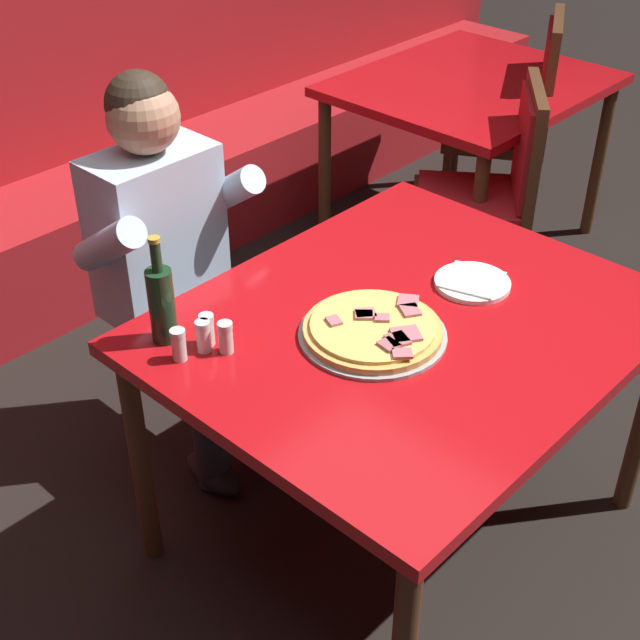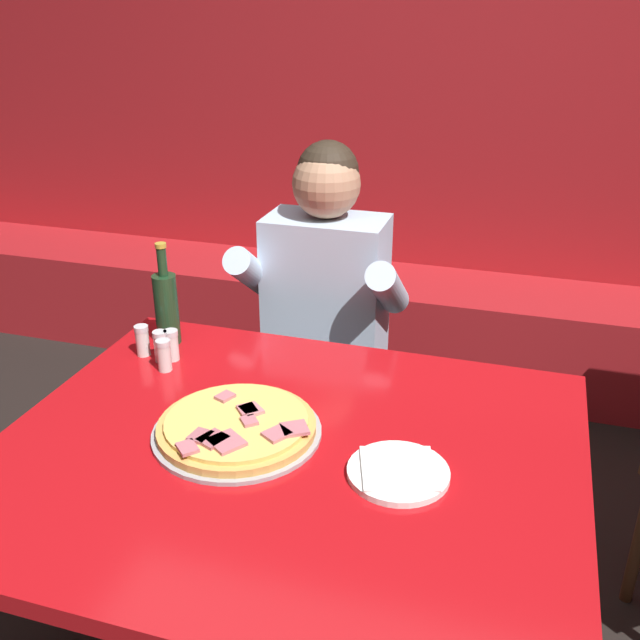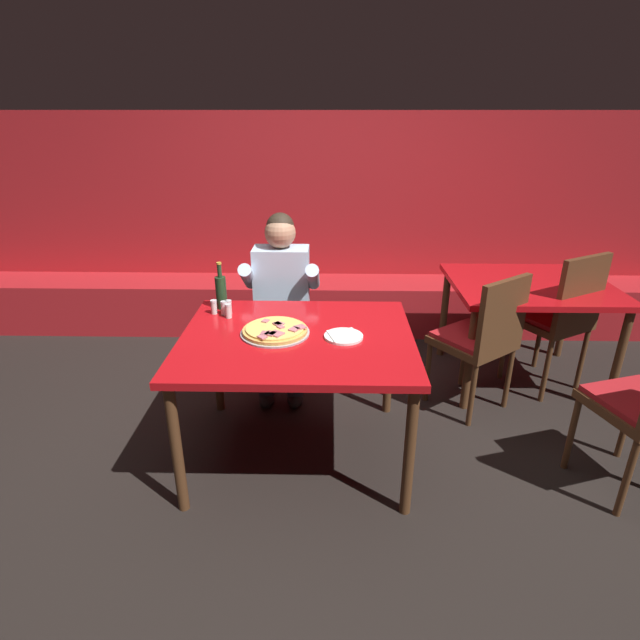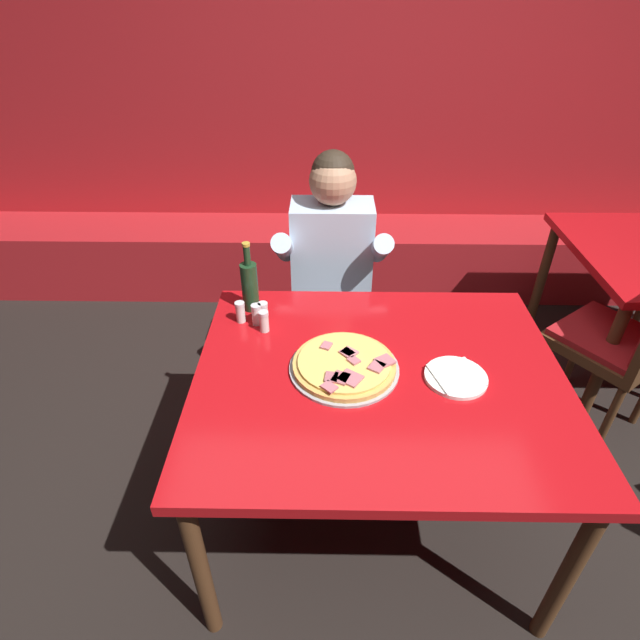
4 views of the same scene
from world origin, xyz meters
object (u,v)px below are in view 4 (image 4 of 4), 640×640
main_dining_table (378,390)px  shaker_parmesan (263,313)px  plate_white_paper (456,377)px  pizza (344,365)px  dining_chair_side_aisle (631,336)px  shaker_black_pepper (264,322)px  shaker_red_pepper_flakes (257,315)px  diner_seated_blue_shirt (332,278)px  beer_bottle (250,285)px  shaker_oregano (240,313)px

main_dining_table → shaker_parmesan: bearing=144.9°
plate_white_paper → shaker_parmesan: shaker_parmesan is taller
pizza → dining_chair_side_aisle: 1.40m
shaker_black_pepper → plate_white_paper: bearing=-21.5°
shaker_red_pepper_flakes → diner_seated_blue_shirt: (0.29, 0.47, -0.11)m
pizza → main_dining_table: bearing=-9.1°
beer_bottle → shaker_parmesan: bearing=-57.6°
shaker_parmesan → diner_seated_blue_shirt: (0.27, 0.46, -0.11)m
shaker_oregano → beer_bottle: bearing=72.4°
shaker_parmesan → plate_white_paper: bearing=-25.4°
pizza → shaker_red_pepper_flakes: (-0.33, 0.27, 0.02)m
shaker_black_pepper → diner_seated_blue_shirt: bearing=63.6°
beer_bottle → shaker_oregano: beer_bottle is taller
beer_bottle → shaker_black_pepper: 0.18m
pizza → plate_white_paper: 0.37m
beer_bottle → shaker_red_pepper_flakes: bearing=-72.2°
plate_white_paper → shaker_parmesan: size_ratio=2.44×
shaker_black_pepper → dining_chair_side_aisle: bearing=9.6°
pizza → shaker_oregano: size_ratio=4.39×
beer_bottle → shaker_red_pepper_flakes: (0.03, -0.11, -0.07)m
plate_white_paper → shaker_black_pepper: shaker_black_pepper is taller
pizza → diner_seated_blue_shirt: bearing=93.1°
main_dining_table → diner_seated_blue_shirt: diner_seated_blue_shirt is taller
main_dining_table → shaker_red_pepper_flakes: (-0.45, 0.29, 0.12)m
shaker_parmesan → dining_chair_side_aisle: bearing=7.5°
shaker_red_pepper_flakes → pizza: bearing=-38.8°
shaker_parmesan → shaker_black_pepper: bearing=-81.3°
beer_bottle → shaker_red_pepper_flakes: size_ratio=3.40×
beer_bottle → shaker_oregano: (-0.03, -0.09, -0.07)m
pizza → plate_white_paper: pizza is taller
pizza → shaker_parmesan: (-0.31, 0.28, 0.02)m
diner_seated_blue_shirt → dining_chair_side_aisle: (1.34, -0.25, -0.14)m
plate_white_paper → dining_chair_side_aisle: (0.92, 0.53, -0.22)m
pizza → shaker_black_pepper: size_ratio=4.39×
shaker_red_pepper_flakes → shaker_parmesan: bearing=31.0°
shaker_red_pepper_flakes → dining_chair_side_aisle: size_ratio=0.09×
diner_seated_blue_shirt → pizza: bearing=-86.9°
pizza → shaker_red_pepper_flakes: shaker_red_pepper_flakes is taller
plate_white_paper → beer_bottle: bearing=150.6°
shaker_black_pepper → beer_bottle: bearing=114.1°
shaker_black_pepper → diner_seated_blue_shirt: (0.26, 0.52, -0.11)m
shaker_oregano → dining_chair_side_aisle: (1.69, 0.21, -0.25)m
main_dining_table → shaker_black_pepper: bearing=150.0°
shaker_parmesan → dining_chair_side_aisle: 1.63m
shaker_oregano → dining_chair_side_aisle: bearing=7.0°
pizza → shaker_oregano: (-0.40, 0.28, 0.02)m
pizza → plate_white_paper: (0.37, -0.04, -0.01)m
beer_bottle → diner_seated_blue_shirt: bearing=48.3°
beer_bottle → shaker_oregano: bearing=-107.6°
shaker_red_pepper_flakes → shaker_oregano: 0.07m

